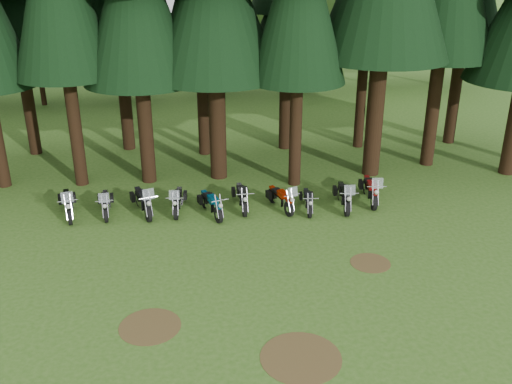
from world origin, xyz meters
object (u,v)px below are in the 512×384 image
motorcycle_2 (143,202)px  motorcycle_4 (211,205)px  motorcycle_8 (344,197)px  motorcycle_9 (370,191)px  motorcycle_6 (281,199)px  motorcycle_7 (308,201)px  motorcycle_1 (106,204)px  motorcycle_5 (242,198)px  motorcycle_0 (68,205)px  motorcycle_3 (178,201)px

motorcycle_2 → motorcycle_4: size_ratio=1.11×
motorcycle_8 → motorcycle_9: size_ratio=0.96×
motorcycle_9 → motorcycle_6: bearing=-169.4°
motorcycle_7 → motorcycle_1: bearing=-179.3°
motorcycle_2 → motorcycle_9: (9.58, -0.28, 0.01)m
motorcycle_2 → motorcycle_8: (8.28, -0.71, -0.01)m
motorcycle_1 → motorcycle_8: size_ratio=0.91×
motorcycle_5 → motorcycle_6: motorcycle_6 is taller
motorcycle_0 → motorcycle_9: motorcycle_9 is taller
motorcycle_8 → motorcycle_4: bearing=-174.4°
motorcycle_2 → motorcycle_1: bearing=159.6°
motorcycle_4 → motorcycle_9: (6.84, 0.29, 0.06)m
motorcycle_2 → motorcycle_6: 5.66m
motorcycle_1 → motorcycle_4: bearing=-14.2°
motorcycle_1 → motorcycle_6: size_ratio=1.00×
motorcycle_7 → motorcycle_6: bearing=172.3°
motorcycle_5 → motorcycle_8: 4.27m
motorcycle_3 → motorcycle_5: (2.65, -0.07, 0.01)m
motorcycle_2 → motorcycle_0: bearing=161.0°
motorcycle_6 → motorcycle_2: bearing=159.2°
motorcycle_0 → motorcycle_6: motorcycle_0 is taller
motorcycle_3 → motorcycle_5: bearing=5.6°
motorcycle_6 → motorcycle_7: motorcycle_6 is taller
motorcycle_0 → motorcycle_6: (8.64, -0.66, -0.04)m
motorcycle_2 → motorcycle_9: 9.59m
motorcycle_6 → motorcycle_1: bearing=159.0°
motorcycle_0 → motorcycle_1: 1.49m
motorcycle_3 → motorcycle_4: size_ratio=1.02×
motorcycle_9 → motorcycle_0: bearing=-174.2°
motorcycle_1 → motorcycle_5: 5.57m
motorcycle_2 → motorcycle_3: (1.40, -0.03, -0.05)m
motorcycle_1 → motorcycle_0: bearing=172.7°
motorcycle_2 → motorcycle_8: motorcycle_2 is taller
motorcycle_4 → motorcycle_6: 2.90m
motorcycle_5 → motorcycle_8: bearing=-8.7°
motorcycle_4 → motorcycle_5: size_ratio=0.95×
motorcycle_6 → motorcycle_0: bearing=159.4°
motorcycle_2 → motorcycle_5: 4.06m
motorcycle_0 → motorcycle_1: motorcycle_0 is taller
motorcycle_3 → motorcycle_7: 5.37m
motorcycle_7 → motorcycle_2: bearing=-179.4°
motorcycle_8 → motorcycle_9: motorcycle_9 is taller
motorcycle_3 → motorcycle_4: bearing=-14.6°
motorcycle_7 → motorcycle_4: bearing=-175.7°
motorcycle_0 → motorcycle_5: motorcycle_0 is taller
motorcycle_8 → motorcycle_9: bearing=25.8°
motorcycle_1 → motorcycle_3: (2.91, -0.17, 0.01)m
motorcycle_1 → motorcycle_7: 8.28m
motorcycle_5 → motorcycle_7: size_ratio=1.17×
motorcycle_1 → motorcycle_9: motorcycle_9 is taller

